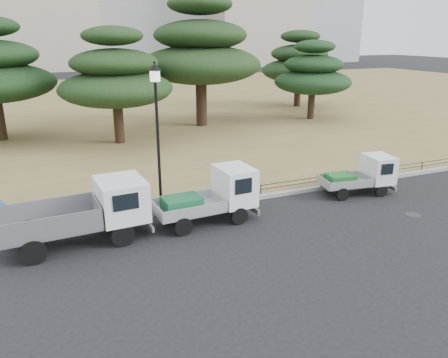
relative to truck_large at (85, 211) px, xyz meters
name	(u,v)px	position (x,y,z in m)	size (l,w,h in m)	color
ground	(246,230)	(5.23, -1.25, -1.11)	(220.00, 220.00, 0.00)	black
lawn	(110,105)	(5.23, 29.35, -1.03)	(120.00, 56.00, 0.15)	olive
curb	(218,203)	(5.23, 1.35, -1.03)	(120.00, 0.25, 0.16)	gray
truck_large	(85,211)	(0.00, 0.00, 0.00)	(4.67, 2.10, 1.99)	black
truck_kei_front	(213,196)	(4.48, 0.03, -0.14)	(3.75, 1.79, 1.94)	black
truck_kei_rear	(362,175)	(11.46, 0.28, -0.29)	(3.26, 1.72, 1.63)	black
street_lamp	(157,114)	(2.96, 1.65, 2.71)	(0.49, 0.49, 5.43)	black
pipe_fence	(217,194)	(5.23, 1.50, -0.67)	(38.00, 0.04, 0.40)	black
manhole	(413,215)	(11.73, -2.45, -1.10)	(0.60, 0.60, 0.01)	#2D2D30
pine_center_left	(115,77)	(3.41, 13.16, 3.04)	(6.81, 6.81, 6.92)	black
pine_center_right	(201,51)	(9.99, 16.37, 4.32)	(8.59, 8.59, 9.11)	black
pine_east_near	(313,74)	(18.94, 15.50, 2.54)	(5.99, 5.99, 6.06)	black
pine_east_far	(299,63)	(21.39, 21.51, 2.98)	(6.80, 6.80, 6.83)	black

